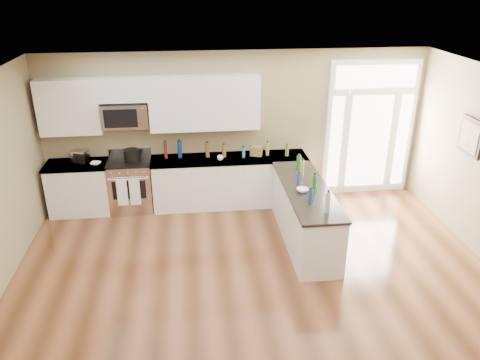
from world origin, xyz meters
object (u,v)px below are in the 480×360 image
object	(u,v)px
stockpot	(132,155)
kitchen_range	(131,185)
toaster_oven	(80,156)
peninsula_cabinet	(305,216)

from	to	relation	value
stockpot	kitchen_range	bearing A→B (deg)	-162.24
stockpot	toaster_oven	size ratio (longest dim) A/B	1.06
peninsula_cabinet	toaster_oven	size ratio (longest dim) A/B	8.70
kitchen_range	toaster_oven	world-z (taller)	toaster_oven
peninsula_cabinet	kitchen_range	size ratio (longest dim) A/B	2.15
stockpot	toaster_oven	xyz separation A→B (m)	(-0.89, 0.03, -0.00)
peninsula_cabinet	kitchen_range	xyz separation A→B (m)	(-2.89, 1.45, 0.05)
peninsula_cabinet	stockpot	world-z (taller)	stockpot
kitchen_range	toaster_oven	size ratio (longest dim) A/B	4.05
kitchen_range	toaster_oven	xyz separation A→B (m)	(-0.83, 0.05, 0.57)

